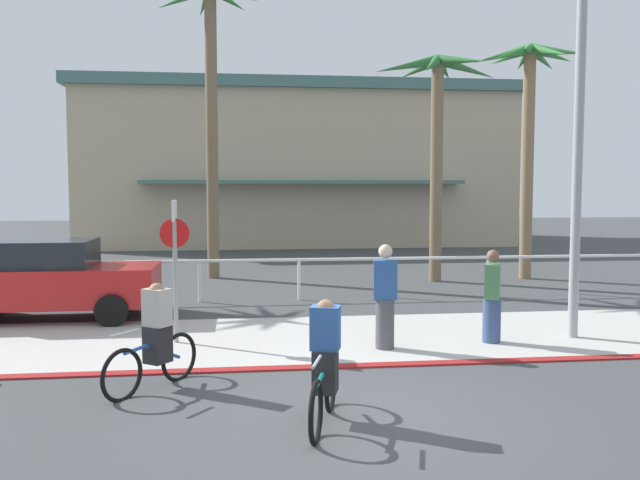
% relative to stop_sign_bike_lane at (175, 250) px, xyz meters
% --- Properties ---
extents(ground_plane, '(80.00, 80.00, 0.00)m').
position_rel_stop_sign_bike_lane_xyz_m(ground_plane, '(2.60, 5.86, -1.68)').
color(ground_plane, '#424447').
extents(sidewalk_strip, '(44.00, 4.00, 0.02)m').
position_rel_stop_sign_bike_lane_xyz_m(sidewalk_strip, '(2.60, 0.06, -1.67)').
color(sidewalk_strip, beige).
rests_on(sidewalk_strip, ground).
extents(curb_paint, '(44.00, 0.24, 0.03)m').
position_rel_stop_sign_bike_lane_xyz_m(curb_paint, '(2.60, -1.94, -1.66)').
color(curb_paint, maroon).
rests_on(curb_paint, ground).
extents(building_backdrop, '(20.80, 10.98, 7.65)m').
position_rel_stop_sign_bike_lane_xyz_m(building_backdrop, '(4.02, 22.64, 2.17)').
color(building_backdrop, '#BCAD8E').
rests_on(building_backdrop, ground).
extents(rail_fence, '(19.50, 0.08, 1.04)m').
position_rel_stop_sign_bike_lane_xyz_m(rail_fence, '(2.60, 4.36, -0.84)').
color(rail_fence, white).
rests_on(rail_fence, ground).
extents(stop_sign_bike_lane, '(0.52, 0.56, 2.56)m').
position_rel_stop_sign_bike_lane_xyz_m(stop_sign_bike_lane, '(0.00, 0.00, 0.00)').
color(stop_sign_bike_lane, gray).
rests_on(stop_sign_bike_lane, ground).
extents(streetlight_curb, '(0.24, 2.54, 7.50)m').
position_rel_stop_sign_bike_lane_xyz_m(streetlight_curb, '(7.26, -0.69, 2.60)').
color(streetlight_curb, '#9EA0A5').
rests_on(streetlight_curb, ground).
extents(palm_tree_1, '(3.20, 3.18, 8.85)m').
position_rel_stop_sign_bike_lane_xyz_m(palm_tree_1, '(0.34, 8.78, 4.75)').
color(palm_tree_1, '#756047').
rests_on(palm_tree_1, ground).
extents(palm_tree_2, '(3.67, 3.11, 6.62)m').
position_rel_stop_sign_bike_lane_xyz_m(palm_tree_2, '(6.91, 7.16, 3.24)').
color(palm_tree_2, '#756047').
rests_on(palm_tree_2, ground).
extents(palm_tree_3, '(3.04, 3.46, 7.06)m').
position_rel_stop_sign_bike_lane_xyz_m(palm_tree_3, '(9.81, 7.39, 3.81)').
color(palm_tree_3, '#846B4C').
rests_on(palm_tree_3, ground).
extents(car_red_1, '(4.40, 2.02, 1.69)m').
position_rel_stop_sign_bike_lane_xyz_m(car_red_1, '(-2.88, 2.50, -0.81)').
color(car_red_1, red).
rests_on(car_red_1, ground).
extents(cyclist_teal_0, '(0.57, 1.76, 1.50)m').
position_rel_stop_sign_bike_lane_xyz_m(cyclist_teal_0, '(2.12, -4.34, -0.98)').
color(cyclist_teal_0, black).
rests_on(cyclist_teal_0, ground).
extents(cyclist_blue_1, '(1.14, 1.49, 1.50)m').
position_rel_stop_sign_bike_lane_xyz_m(cyclist_blue_1, '(-0.04, -2.69, -0.98)').
color(cyclist_blue_1, black).
rests_on(cyclist_blue_1, ground).
extents(pedestrian_0, '(0.44, 0.37, 1.82)m').
position_rel_stop_sign_bike_lane_xyz_m(pedestrian_0, '(3.61, -0.90, -0.83)').
color(pedestrian_0, '#4C4C51').
rests_on(pedestrian_0, ground).
extents(pedestrian_1, '(0.42, 0.47, 1.68)m').
position_rel_stop_sign_bike_lane_xyz_m(pedestrian_1, '(5.61, -0.67, -0.90)').
color(pedestrian_1, '#384C7A').
rests_on(pedestrian_1, ground).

